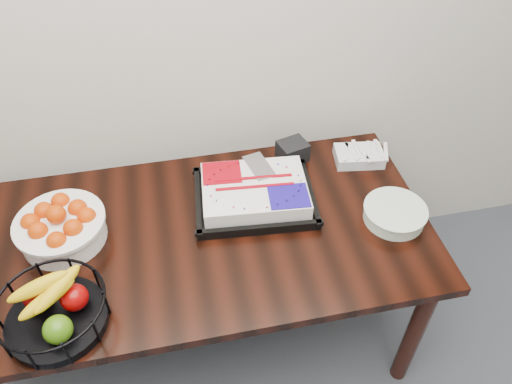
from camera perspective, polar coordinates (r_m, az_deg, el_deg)
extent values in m
plane|color=silver|center=(1.96, -10.20, 18.25)|extent=(5.00, 0.00, 5.00)
cube|color=black|center=(1.94, -6.79, -5.05)|extent=(1.80, 0.90, 0.04)
cylinder|color=black|center=(2.59, -25.50, -6.72)|extent=(0.07, 0.07, 0.71)
cylinder|color=black|center=(2.22, 17.67, -15.03)|extent=(0.07, 0.07, 0.71)
cylinder|color=black|center=(2.61, 11.03, -1.52)|extent=(0.07, 0.07, 0.71)
cube|color=black|center=(2.02, -0.17, -0.83)|extent=(0.50, 0.41, 0.02)
cube|color=white|center=(1.99, -0.18, 0.11)|extent=(0.44, 0.34, 0.07)
cube|color=#97030F|center=(2.01, -4.11, 1.99)|extent=(0.17, 0.15, 0.00)
cube|color=#190B83|center=(1.93, 3.92, -0.23)|extent=(0.17, 0.15, 0.00)
cube|color=silver|center=(2.04, 0.09, 2.98)|extent=(0.12, 0.18, 0.00)
cylinder|color=white|center=(1.99, -21.25, -4.04)|extent=(0.31, 0.31, 0.10)
cylinder|color=white|center=(1.96, -21.58, -3.17)|extent=(0.33, 0.33, 0.01)
cylinder|color=black|center=(1.79, -21.72, -13.41)|extent=(0.33, 0.33, 0.03)
torus|color=black|center=(1.71, -22.58, -11.63)|extent=(0.35, 0.35, 0.01)
cylinder|color=white|center=(2.01, 15.53, -2.47)|extent=(0.24, 0.24, 0.05)
cylinder|color=white|center=(1.99, 15.69, -1.88)|extent=(0.25, 0.25, 0.01)
cube|color=silver|center=(2.24, 11.67, 4.04)|extent=(0.22, 0.16, 0.05)
cube|color=black|center=(2.20, 4.20, 4.71)|extent=(0.14, 0.13, 0.09)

